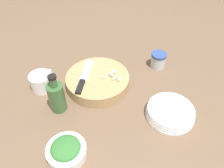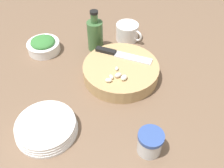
% 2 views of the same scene
% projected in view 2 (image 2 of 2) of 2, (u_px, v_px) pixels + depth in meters
% --- Properties ---
extents(ground_plane, '(5.00, 5.00, 0.00)m').
position_uv_depth(ground_plane, '(99.00, 99.00, 0.85)').
color(ground_plane, brown).
extents(cutting_board, '(0.28, 0.28, 0.05)m').
position_uv_depth(cutting_board, '(121.00, 71.00, 0.91)').
color(cutting_board, tan).
rests_on(cutting_board, ground_plane).
extents(chef_knife, '(0.15, 0.20, 0.01)m').
position_uv_depth(chef_knife, '(120.00, 54.00, 0.93)').
color(chef_knife, black).
rests_on(chef_knife, cutting_board).
extents(garlic_cloves, '(0.08, 0.08, 0.02)m').
position_uv_depth(garlic_cloves, '(117.00, 77.00, 0.84)').
color(garlic_cloves, silver).
rests_on(garlic_cloves, cutting_board).
extents(herb_bowl, '(0.13, 0.13, 0.06)m').
position_uv_depth(herb_bowl, '(43.00, 45.00, 1.02)').
color(herb_bowl, white).
rests_on(herb_bowl, ground_plane).
extents(spice_jar, '(0.07, 0.07, 0.07)m').
position_uv_depth(spice_jar, '(150.00, 142.00, 0.69)').
color(spice_jar, silver).
rests_on(spice_jar, ground_plane).
extents(coffee_mug, '(0.11, 0.10, 0.07)m').
position_uv_depth(coffee_mug, '(127.00, 32.00, 1.07)').
color(coffee_mug, white).
rests_on(coffee_mug, ground_plane).
extents(plate_stack, '(0.19, 0.19, 0.04)m').
position_uv_depth(plate_stack, '(46.00, 127.00, 0.74)').
color(plate_stack, white).
rests_on(plate_stack, ground_plane).
extents(oil_bottle, '(0.06, 0.06, 0.17)m').
position_uv_depth(oil_bottle, '(95.00, 34.00, 1.00)').
color(oil_bottle, '#3D6638').
rests_on(oil_bottle, ground_plane).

